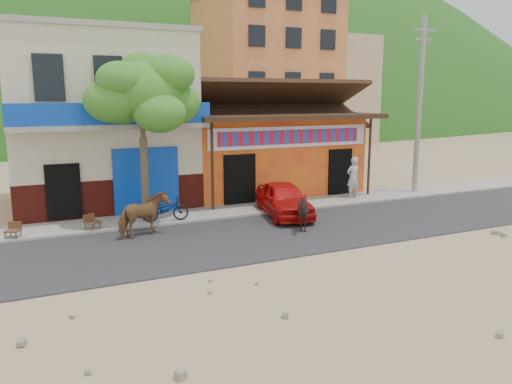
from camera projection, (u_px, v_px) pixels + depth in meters
ground at (342, 251)px, 15.00m from camera, size 120.00×120.00×0.00m
road at (301, 230)px, 17.23m from camera, size 60.00×5.00×0.04m
sidewalk at (258, 209)px, 20.34m from camera, size 60.00×2.00×0.12m
dance_club at (260, 154)px, 24.39m from camera, size 8.00×6.00×3.60m
cafe_building at (100, 122)px, 20.98m from camera, size 7.00×6.00×7.00m
apartment_front at (265, 77)px, 38.95m from camera, size 9.00×9.00×12.00m
apartment_rear at (322, 91)px, 48.20m from camera, size 8.00×8.00×10.00m
hillside at (79, 45)px, 75.09m from camera, size 100.00×40.00×24.00m
tree at (143, 138)px, 17.68m from camera, size 3.00×3.00×6.00m
utility_pole at (419, 106)px, 22.94m from camera, size 0.24×0.24×8.00m
cow_tan at (144, 215)px, 16.30m from camera, size 1.86×1.39×1.43m
cow_dark at (303, 212)px, 17.04m from camera, size 1.44×1.36×1.29m
red_car at (284, 199)px, 19.11m from camera, size 2.22×4.03×1.30m
scooter at (166, 209)px, 18.00m from camera, size 1.71×0.75×0.87m
pedestrian at (353, 177)px, 22.07m from camera, size 0.70×0.48×1.82m
cafe_chair_left at (12, 224)px, 15.91m from camera, size 0.56×0.56×0.91m
cafe_chair_right at (92, 216)px, 16.92m from camera, size 0.60×0.60×0.94m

